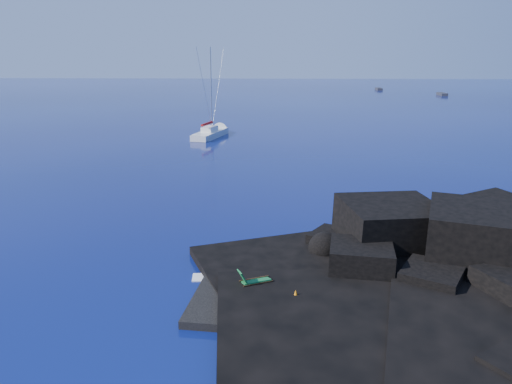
% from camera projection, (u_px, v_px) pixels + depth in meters
% --- Properties ---
extents(ground, '(400.00, 400.00, 0.00)m').
position_uv_depth(ground, '(188.00, 305.00, 21.96)').
color(ground, '#04093E').
rests_on(ground, ground).
extents(headland, '(24.00, 24.00, 3.60)m').
position_uv_depth(headland, '(463.00, 280.00, 24.36)').
color(headland, black).
rests_on(headland, ground).
extents(beach, '(9.08, 6.86, 0.70)m').
position_uv_depth(beach, '(290.00, 301.00, 22.28)').
color(beach, black).
rests_on(beach, ground).
extents(surf_foam, '(10.00, 8.00, 0.06)m').
position_uv_depth(surf_foam, '(297.00, 261.00, 26.59)').
color(surf_foam, white).
rests_on(surf_foam, ground).
extents(sailboat, '(5.04, 11.21, 11.52)m').
position_uv_depth(sailboat, '(211.00, 137.00, 65.85)').
color(sailboat, silver).
rests_on(sailboat, ground).
extents(deck_chair, '(1.64, 1.22, 1.03)m').
position_uv_depth(deck_chair, '(256.00, 277.00, 22.70)').
color(deck_chair, '#15622F').
rests_on(deck_chair, beach).
extents(towel, '(2.18, 1.43, 0.05)m').
position_uv_depth(towel, '(240.00, 283.00, 23.18)').
color(towel, white).
rests_on(towel, beach).
extents(sunbather, '(1.89, 0.90, 0.24)m').
position_uv_depth(sunbather, '(240.00, 280.00, 23.14)').
color(sunbather, tan).
rests_on(sunbather, towel).
extents(marker_cone, '(0.35, 0.35, 0.50)m').
position_uv_depth(marker_cone, '(296.00, 295.00, 21.55)').
color(marker_cone, orange).
rests_on(marker_cone, beach).
extents(distant_boat_a, '(1.58, 4.83, 0.64)m').
position_uv_depth(distant_boat_a, '(379.00, 90.00, 148.74)').
color(distant_boat_a, '#2B2A30').
rests_on(distant_boat_a, ground).
extents(distant_boat_b, '(1.71, 5.14, 0.68)m').
position_uv_depth(distant_boat_b, '(442.00, 95.00, 129.95)').
color(distant_boat_b, '#2B2B30').
rests_on(distant_boat_b, ground).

